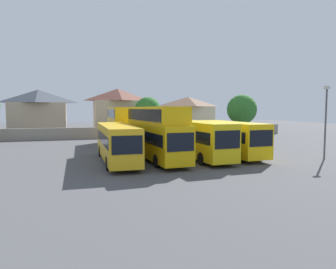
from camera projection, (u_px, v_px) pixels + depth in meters
The scene contains 15 objects.
ground at pixel (138, 141), 46.57m from camera, with size 140.00×140.00×0.00m, color #4C4C4F.
depot_boundary_wall at pixel (132, 132), 51.52m from camera, with size 56.00×0.50×1.80m, color gray.
bus_1 at pixel (117, 141), 27.91m from camera, with size 2.70×11.98×3.32m.
bus_2 at pixel (155, 130), 28.94m from camera, with size 3.13×12.07×4.94m.
bus_3 at pixel (196, 137), 30.00m from camera, with size 3.16×11.61×3.55m.
bus_4 at pixel (230, 137), 31.26m from camera, with size 3.00×10.42×3.44m.
bus_5 at pixel (120, 124), 40.69m from camera, with size 2.70×10.94×4.92m.
bus_6 at pixel (140, 130), 41.43m from camera, with size 3.00×10.60×3.50m.
bus_7 at pixel (166, 123), 42.80m from camera, with size 2.91×11.58×4.85m.
house_terrace_left at pixel (39, 112), 55.41m from camera, with size 9.67×7.87×8.07m.
house_terrace_centre at pixel (118, 111), 59.81m from camera, with size 9.13×8.19×8.52m.
house_terrace_right at pixel (188, 114), 63.98m from camera, with size 9.63×6.60×7.14m.
tree_left_of_lot at pixel (148, 110), 54.57m from camera, with size 4.53×4.53×6.78m.
tree_behind_wall at pixel (242, 110), 54.92m from camera, with size 5.19×5.19×7.21m.
lamp_post_lot_edge at pixel (326, 118), 29.17m from camera, with size 0.50×0.24×6.86m.
Camera 1 is at (-9.41, -27.59, 4.78)m, focal length 33.54 mm.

